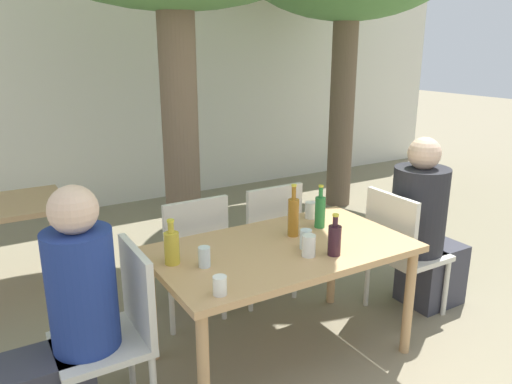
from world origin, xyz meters
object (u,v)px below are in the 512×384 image
person_seated_1 (424,232)px  amber_bottle_0 (293,216)px  green_bottle_1 (320,211)px  wine_bottle_3 (335,239)px  drinking_glass_3 (309,246)px  drinking_glass_0 (306,239)px  person_seated_0 (67,329)px  patio_chair_1 (400,247)px  dining_table_front (282,259)px  patio_chair_0 (117,325)px  oil_cruet_2 (172,247)px  patio_chair_2 (191,252)px  drinking_glass_4 (204,257)px  patio_chair_3 (266,235)px  drinking_glass_1 (311,210)px  drinking_glass_2 (220,285)px

person_seated_1 → amber_bottle_0: (-1.06, 0.11, 0.28)m
green_bottle_1 → wine_bottle_3: size_ratio=1.17×
amber_bottle_0 → green_bottle_1: amber_bottle_0 is taller
wine_bottle_3 → drinking_glass_3: wine_bottle_3 is taller
drinking_glass_0 → green_bottle_1: bearing=39.7°
person_seated_0 → person_seated_1: bearing=90.0°
green_bottle_1 → wine_bottle_3: bearing=-117.2°
person_seated_1 → patio_chair_1: bearing=90.0°
green_bottle_1 → wine_bottle_3: 0.44m
dining_table_front → patio_chair_0: patio_chair_0 is taller
amber_bottle_0 → oil_cruet_2: size_ratio=1.31×
patio_chair_0 → patio_chair_2: bearing=134.1°
green_bottle_1 → drinking_glass_4: size_ratio=2.55×
patio_chair_0 → drinking_glass_0: patio_chair_0 is taller
patio_chair_0 → patio_chair_1: 1.95m
patio_chair_2 → person_seated_1: size_ratio=0.72×
drinking_glass_4 → patio_chair_2: bearing=73.1°
patio_chair_2 → oil_cruet_2: bearing=58.7°
green_bottle_1 → patio_chair_3: bearing=98.7°
dining_table_front → oil_cruet_2: bearing=170.8°
person_seated_1 → drinking_glass_3: 1.19m
green_bottle_1 → drinking_glass_1: (0.06, 0.17, -0.05)m
patio_chair_3 → oil_cruet_2: size_ratio=3.64×
dining_table_front → green_bottle_1: (0.38, 0.14, 0.19)m
drinking_glass_3 → person_seated_0: bearing=171.5°
amber_bottle_0 → person_seated_1: bearing=-5.7°
oil_cruet_2 → patio_chair_0: bearing=-163.3°
patio_chair_3 → drinking_glass_2: 1.34m
oil_cruet_2 → drinking_glass_2: 0.44m
green_bottle_1 → patio_chair_1: bearing=-13.2°
patio_chair_1 → patio_chair_2: (-1.27, 0.66, 0.00)m
drinking_glass_0 → drinking_glass_2: 0.71m
patio_chair_0 → patio_chair_3: (1.27, 0.66, 0.00)m
person_seated_0 → drinking_glass_3: bearing=81.5°
person_seated_1 → drinking_glass_4: (-1.71, -0.02, 0.21)m
dining_table_front → patio_chair_3: size_ratio=1.65×
wine_bottle_3 → drinking_glass_2: bearing=-173.6°
drinking_glass_2 → patio_chair_1: bearing=12.1°
drinking_glass_1 → dining_table_front: bearing=-144.5°
amber_bottle_0 → drinking_glass_1: 0.36m
patio_chair_2 → drinking_glass_4: size_ratio=8.25×
patio_chair_3 → drinking_glass_0: size_ratio=7.97×
patio_chair_1 → drinking_glass_0: bearing=96.1°
amber_bottle_0 → dining_table_front: bearing=-144.2°
amber_bottle_0 → patio_chair_0: bearing=-174.6°
drinking_glass_0 → drinking_glass_4: drinking_glass_0 is taller
person_seated_0 → amber_bottle_0: 1.39m
patio_chair_1 → oil_cruet_2: size_ratio=3.64×
dining_table_front → drinking_glass_3: size_ratio=12.20×
wine_bottle_3 → drinking_glass_4: bearing=161.5°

